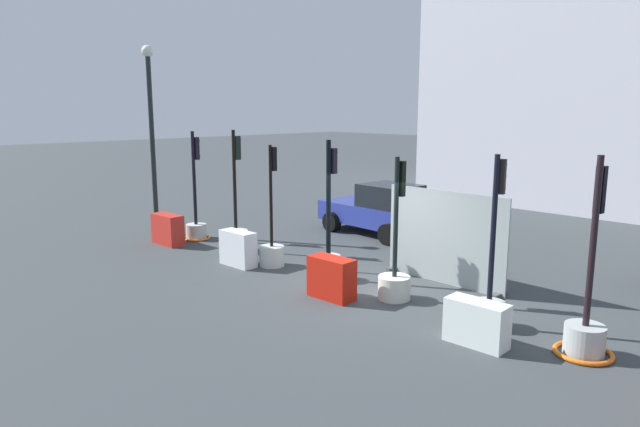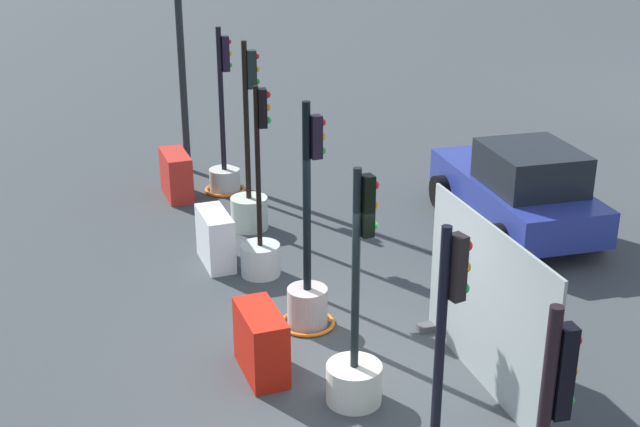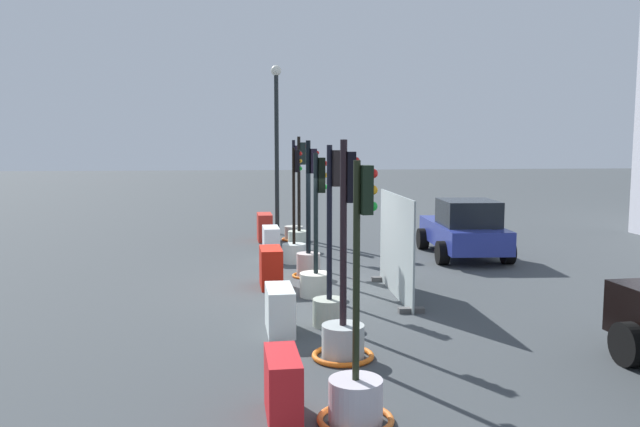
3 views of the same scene
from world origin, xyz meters
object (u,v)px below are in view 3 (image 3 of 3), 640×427
construction_barrier_1 (271,243)px  construction_barrier_4 (283,387)px  traffic_light_2 (294,243)px  traffic_light_4 (316,271)px  construction_barrier_0 (265,227)px  traffic_light_3 (309,252)px  traffic_light_7 (356,387)px  traffic_light_5 (330,291)px  traffic_light_1 (299,231)px  construction_barrier_2 (271,268)px  construction_barrier_3 (280,310)px  traffic_light_6 (343,327)px  traffic_light_0 (294,224)px  street_lamp_post (277,133)px  car_blue_estate (464,229)px

construction_barrier_1 → construction_barrier_4: size_ratio=1.05×
traffic_light_2 → traffic_light_4: bearing=3.4°
traffic_light_4 → construction_barrier_0: 7.84m
traffic_light_3 → traffic_light_7: bearing=-1.0°
traffic_light_2 → traffic_light_5: (6.01, 0.25, 0.09)m
traffic_light_1 → construction_barrier_2: traffic_light_1 is taller
construction_barrier_0 → construction_barrier_3: size_ratio=1.04×
traffic_light_5 → traffic_light_6: (1.73, 0.00, -0.15)m
traffic_light_0 → construction_barrier_3: size_ratio=3.07×
traffic_light_5 → construction_barrier_0: bearing=-174.4°
construction_barrier_0 → construction_barrier_4: 13.74m
traffic_light_1 → traffic_light_3: bearing=-0.6°
construction_barrier_1 → construction_barrier_4: 10.39m
traffic_light_7 → street_lamp_post: 15.80m
traffic_light_4 → construction_barrier_3: bearing=-19.5°
traffic_light_7 → street_lamp_post: size_ratio=0.52×
construction_barrier_3 → traffic_light_0: bearing=175.0°
traffic_light_2 → construction_barrier_4: bearing=-4.4°
traffic_light_0 → traffic_light_4: 7.78m
traffic_light_3 → construction_barrier_1: 2.59m
construction_barrier_0 → car_blue_estate: size_ratio=0.27×
traffic_light_1 → construction_barrier_2: (4.77, -0.98, -0.15)m
construction_barrier_2 → traffic_light_3: bearing=137.5°
traffic_light_6 → construction_barrier_4: (2.03, -1.00, -0.09)m
traffic_light_6 → traffic_light_7: (2.22, -0.16, -0.05)m
traffic_light_0 → traffic_light_7: 13.93m
traffic_light_0 → construction_barrier_4: traffic_light_0 is taller
traffic_light_5 → traffic_light_6: size_ratio=0.97×
construction_barrier_2 → car_blue_estate: 6.45m
construction_barrier_0 → traffic_light_4: bearing=7.0°
traffic_light_3 → traffic_light_0: bearing=179.9°
construction_barrier_0 → street_lamp_post: street_lamp_post is taller
traffic_light_0 → construction_barrier_3: traffic_light_0 is taller
traffic_light_7 → construction_barrier_3: traffic_light_7 is taller
traffic_light_3 → traffic_light_4: size_ratio=1.09×
traffic_light_3 → car_blue_estate: (-2.23, 4.62, 0.19)m
construction_barrier_2 → construction_barrier_1: bearing=178.4°
traffic_light_6 → construction_barrier_0: (-11.71, -0.98, -0.03)m
car_blue_estate → construction_barrier_2: bearing=-59.7°
construction_barrier_2 → construction_barrier_3: construction_barrier_2 is taller
traffic_light_1 → traffic_light_5: size_ratio=1.06×
construction_barrier_0 → construction_barrier_1: bearing=2.1°
traffic_light_4 → street_lamp_post: (-9.33, -0.49, 3.03)m
traffic_light_5 → construction_barrier_2: (-3.16, -0.96, -0.18)m
traffic_light_0 → traffic_light_3: (5.79, -0.01, 0.07)m
traffic_light_2 → traffic_light_1: bearing=171.9°
construction_barrier_1 → construction_barrier_4: (10.39, -0.14, -0.06)m
construction_barrier_1 → car_blue_estate: 5.48m
traffic_light_2 → traffic_light_5: bearing=2.4°
traffic_light_6 → construction_barrier_4: bearing=-26.3°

